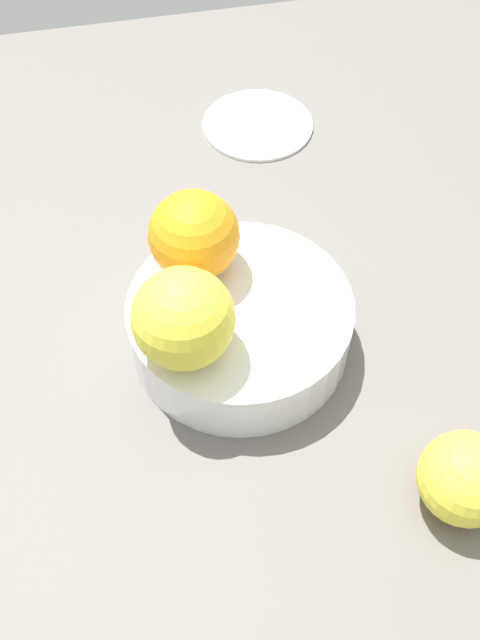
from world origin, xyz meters
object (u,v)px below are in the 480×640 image
Objects in this scene: orange_loose_0 at (465,478)px; side_plate at (258,123)px; fruit_bowl at (240,325)px; orange_in_bowl_1 at (183,318)px; orange_in_bowl_0 at (194,236)px.

side_plate is (-4.80, 47.70, -3.22)cm from orange_loose_0.
orange_loose_0 reaches higher than side_plate.
fruit_bowl is at bearing -106.04° from side_plate.
orange_in_bowl_1 is 0.64× the size of side_plate.
orange_in_bowl_1 is at bearing -112.53° from side_plate.
orange_in_bowl_0 is 1.08× the size of orange_loose_0.
orange_in_bowl_1 is 36.90cm from side_plate.
fruit_bowl reaches higher than side_plate.
orange_loose_0 is at bearing -55.17° from orange_in_bowl_0.
orange_in_bowl_0 is at bearing 124.83° from orange_loose_0.
orange_in_bowl_0 reaches higher than side_plate.
orange_in_bowl_0 is 8.84cm from orange_in_bowl_1.
fruit_bowl is 2.70× the size of orange_loose_0.
orange_in_bowl_0 is at bearing -114.89° from side_plate.
orange_in_bowl_0 is at bearing 119.64° from fruit_bowl.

